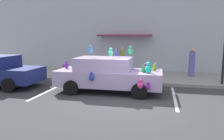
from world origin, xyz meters
TOP-DOWN VIEW (x-y plane):
  - ground_plane at (0.00, 0.00)m, footprint 60.00×60.00m
  - sidewalk at (0.00, 5.00)m, footprint 24.00×4.00m
  - storefront_building at (-0.01, 7.14)m, footprint 24.00×1.25m
  - parking_stripe_front at (1.91, 1.00)m, footprint 0.12×3.60m
  - parking_stripe_rear at (-3.67, 1.00)m, footprint 0.12×3.60m
  - plush_covered_car at (-0.98, 1.38)m, footprint 4.65×2.14m
  - teddy_bear_on_sidewalk at (-4.15, 3.78)m, footprint 0.37×0.31m
  - pedestrian_near_shopfront at (3.12, 5.41)m, footprint 0.35×0.35m
  - pedestrian_walking_past at (-1.08, 5.69)m, footprint 0.32×0.32m

SIDE VIEW (x-z plane):
  - ground_plane at x=0.00m, z-range 0.00..0.00m
  - parking_stripe_front at x=1.91m, z-range 0.00..0.01m
  - parking_stripe_rear at x=-3.67m, z-range 0.00..0.01m
  - sidewalk at x=0.00m, z-range 0.00..0.15m
  - teddy_bear_on_sidewalk at x=-4.15m, z-range 0.12..0.84m
  - plush_covered_car at x=-0.98m, z-range -0.25..1.86m
  - pedestrian_walking_past at x=-1.08m, z-range 0.09..1.74m
  - pedestrian_near_shopfront at x=3.12m, z-range 0.09..1.79m
  - storefront_building at x=-0.01m, z-range -0.01..6.39m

